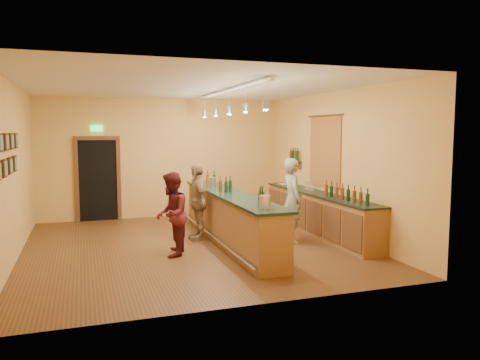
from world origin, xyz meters
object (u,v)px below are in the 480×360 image
object	(u,v)px
bartender	(292,200)
customer_a	(172,214)
back_counter	(318,213)
customer_b	(198,201)
tasting_bar	(229,214)
bar_stool	(262,207)

from	to	relation	value
bartender	customer_a	bearing A→B (deg)	100.31
back_counter	bartender	distance (m)	1.13
customer_b	tasting_bar	bearing A→B (deg)	44.80
customer_a	customer_b	xyz separation A→B (m)	(0.78, 1.18, 0.04)
bartender	bar_stool	distance (m)	1.23
back_counter	customer_a	bearing A→B (deg)	-166.76
bartender	bar_stool	size ratio (longest dim) A/B	2.46
customer_a	bar_stool	world-z (taller)	customer_a
tasting_bar	customer_b	distance (m)	0.80
tasting_bar	customer_b	bearing A→B (deg)	135.77
bartender	bar_stool	xyz separation A→B (m)	(-0.21, 1.17, -0.31)
back_counter	tasting_bar	size ratio (longest dim) A/B	0.89
back_counter	bar_stool	xyz separation A→B (m)	(-1.12, 0.63, 0.09)
tasting_bar	customer_a	distance (m)	1.49
bartender	customer_a	size ratio (longest dim) A/B	1.13
tasting_bar	customer_a	xyz separation A→B (m)	(-1.33, -0.64, 0.18)
bartender	customer_b	size ratio (longest dim) A/B	1.08
customer_b	customer_a	bearing A→B (deg)	-34.51
tasting_bar	back_counter	bearing A→B (deg)	4.76
tasting_bar	customer_b	xyz separation A→B (m)	(-0.55, 0.53, 0.22)
customer_a	bar_stool	bearing A→B (deg)	139.60
customer_a	customer_b	world-z (taller)	customer_b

